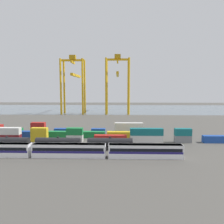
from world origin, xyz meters
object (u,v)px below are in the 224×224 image
shipping_container_16 (90,135)px  shipping_container_21 (68,131)px  shipping_container_14 (27,134)px  gantry_crane_central (118,79)px  passenger_train (69,150)px  shipping_container_4 (75,138)px  shipping_container_15 (58,134)px  freight_tank_row (58,143)px  gantry_crane_west (74,79)px  shipping_container_9 (183,139)px  shipping_container_22 (98,131)px  shipping_container_6 (110,138)px

shipping_container_16 → shipping_container_21: bearing=147.2°
shipping_container_14 → gantry_crane_central: (36.65, 92.34, 27.21)m
passenger_train → shipping_container_4: (-2.16, 18.87, -0.84)m
passenger_train → shipping_container_15: (-10.36, 25.61, -0.84)m
freight_tank_row → gantry_crane_west: gantry_crane_west is taller
shipping_container_9 → shipping_container_22: size_ratio=1.00×
freight_tank_row → shipping_container_14: size_ratio=4.01×
shipping_container_9 → shipping_container_16: same height
shipping_container_6 → gantry_crane_west: (-33.69, 98.35, 26.66)m
shipping_container_9 → shipping_container_21: (-45.73, 13.47, 0.00)m
shipping_container_6 → gantry_crane_central: 102.76m
shipping_container_15 → gantry_crane_central: (23.62, 92.34, 27.21)m
passenger_train → freight_tank_row: freight_tank_row is taller
freight_tank_row → shipping_container_15: (-4.86, 17.32, -0.65)m
shipping_container_15 → gantry_crane_west: 96.18m
shipping_container_22 → gantry_crane_central: bearing=84.8°
freight_tank_row → shipping_container_14: 24.90m
shipping_container_14 → shipping_container_22: size_ratio=2.00×
shipping_container_6 → shipping_container_21: (-18.98, 13.47, 0.00)m
freight_tank_row → shipping_container_14: freight_tank_row is taller
gantry_crane_west → gantry_crane_central: bearing=1.2°
shipping_container_6 → freight_tank_row: bearing=-147.7°
gantry_crane_west → gantry_crane_central: size_ratio=0.99×
shipping_container_16 → shipping_container_22: 7.28m
gantry_crane_west → shipping_container_14: bearing=-90.6°
freight_tank_row → gantry_crane_west: (-16.97, 108.94, 26.01)m
shipping_container_4 → shipping_container_21: size_ratio=0.50×
shipping_container_16 → shipping_container_14: bearing=180.0°
shipping_container_4 → shipping_container_9: 40.11m
gantry_crane_central → shipping_container_22: bearing=-95.2°
shipping_container_21 → gantry_crane_central: (21.03, 85.60, 27.21)m
freight_tank_row → shipping_container_6: size_ratio=4.01×
shipping_container_4 → shipping_container_22: 15.46m
shipping_container_16 → gantry_crane_central: 96.85m
shipping_container_21 → shipping_container_14: bearing=-156.7°
shipping_container_14 → gantry_crane_central: size_ratio=0.26×
freight_tank_row → shipping_container_21: freight_tank_row is taller
shipping_container_9 → shipping_container_14: size_ratio=0.50×
shipping_container_4 → shipping_container_16: size_ratio=0.50×
freight_tank_row → shipping_container_9: (43.46, 10.58, -0.65)m
shipping_container_9 → passenger_train: bearing=-153.6°
shipping_container_15 → shipping_container_16: (13.03, 0.00, 0.00)m
shipping_container_14 → shipping_container_15: size_ratio=1.00×
shipping_container_4 → shipping_container_16: bearing=54.4°
shipping_container_22 → shipping_container_14: bearing=-166.8°
gantry_crane_west → shipping_container_21: bearing=-80.2°
shipping_container_6 → shipping_container_22: same height
shipping_container_22 → shipping_container_21: bearing=180.0°
shipping_container_4 → shipping_container_22: size_ratio=1.00×
shipping_container_21 → gantry_crane_central: size_ratio=0.26×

